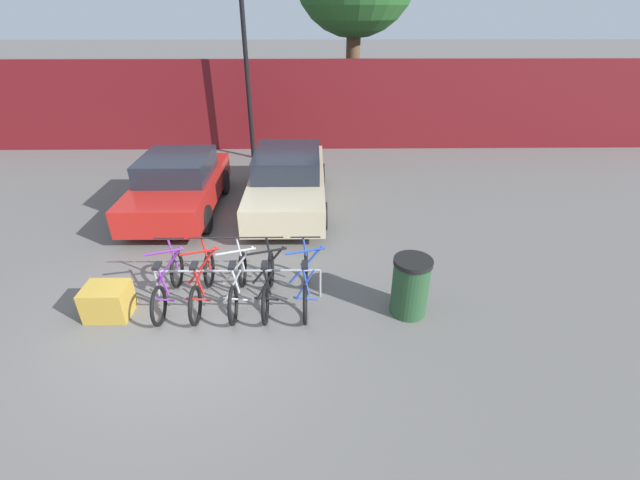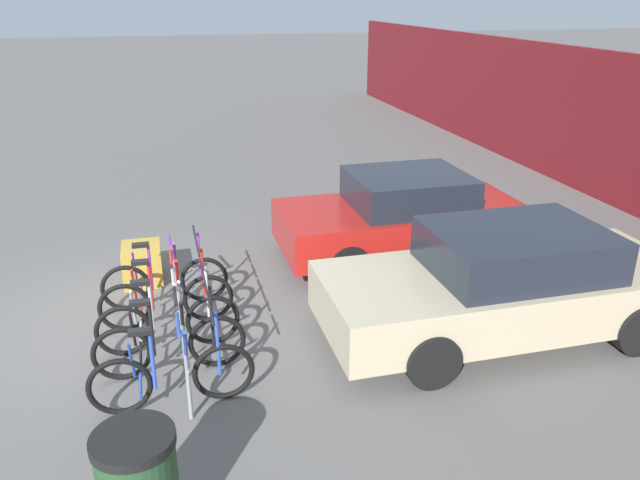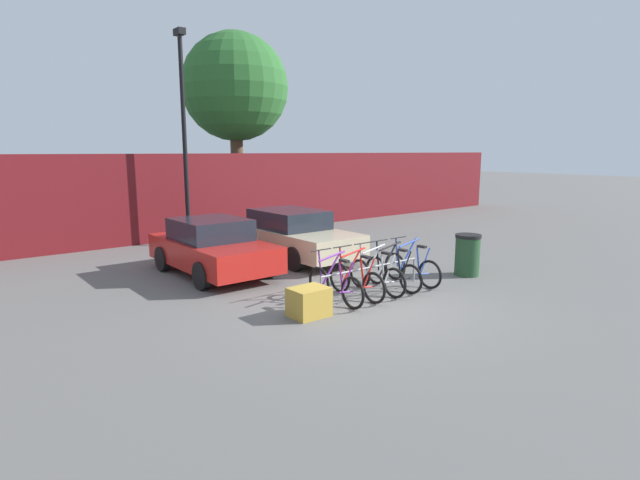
% 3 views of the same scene
% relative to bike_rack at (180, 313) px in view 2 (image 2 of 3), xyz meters
% --- Properties ---
extents(ground_plane, '(120.00, 120.00, 0.00)m').
position_rel_bike_rack_xyz_m(ground_plane, '(-0.78, -0.68, -0.47)').
color(ground_plane, '#605E5B').
extents(bike_rack, '(2.89, 0.04, 0.57)m').
position_rel_bike_rack_xyz_m(bike_rack, '(0.00, 0.00, 0.00)').
color(bike_rack, gray).
rests_on(bike_rack, ground).
extents(bicycle_purple, '(0.68, 1.71, 1.05)m').
position_rel_bike_rack_xyz_m(bicycle_purple, '(-1.17, -0.15, -0.10)').
color(bicycle_purple, black).
rests_on(bicycle_purple, ground).
extents(bicycle_red, '(0.68, 1.71, 1.05)m').
position_rel_bike_rack_xyz_m(bicycle_red, '(-0.59, -0.15, -0.10)').
color(bicycle_red, black).
rests_on(bicycle_red, ground).
extents(bicycle_silver, '(0.68, 1.71, 1.05)m').
position_rel_bike_rack_xyz_m(bicycle_silver, '(0.02, -0.15, -0.10)').
color(bicycle_silver, black).
rests_on(bicycle_silver, ground).
extents(bicycle_black, '(0.68, 1.71, 1.05)m').
position_rel_bike_rack_xyz_m(bicycle_black, '(0.53, -0.15, -0.10)').
color(bicycle_black, black).
rests_on(bicycle_black, ground).
extents(bicycle_blue, '(0.68, 1.71, 1.05)m').
position_rel_bike_rack_xyz_m(bicycle_blue, '(1.17, -0.15, -0.10)').
color(bicycle_blue, black).
rests_on(bicycle_blue, ground).
extents(car_red, '(1.91, 3.91, 1.40)m').
position_rel_bike_rack_xyz_m(car_red, '(-1.98, 3.63, 0.22)').
color(car_red, red).
rests_on(car_red, ground).
extents(car_beige, '(1.91, 4.57, 1.40)m').
position_rel_bike_rack_xyz_m(car_beige, '(0.67, 3.95, 0.22)').
color(car_beige, '#C1B28E').
rests_on(car_beige, ground).
extents(cargo_crate, '(0.70, 0.56, 0.55)m').
position_rel_bike_rack_xyz_m(cargo_crate, '(-2.09, -0.46, -0.20)').
color(cargo_crate, '#B28C33').
rests_on(cargo_crate, ground).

